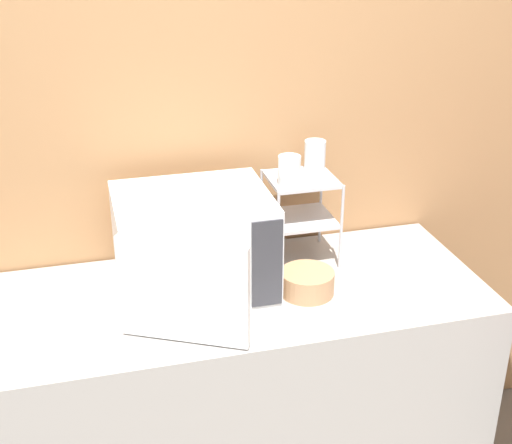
# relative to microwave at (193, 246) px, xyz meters

# --- Properties ---
(wall_back) EXTENTS (8.00, 0.06, 2.60)m
(wall_back) POSITION_rel_microwave_xyz_m (0.07, 0.33, 0.22)
(wall_back) COLOR #9E7047
(wall_back) RESTS_ON ground_plane
(counter) EXTENTS (1.74, 0.67, 0.92)m
(counter) POSITION_rel_microwave_xyz_m (0.07, -0.05, -0.62)
(counter) COLOR #9E9993
(counter) RESTS_ON ground_plane
(microwave) EXTENTS (0.50, 0.59, 0.33)m
(microwave) POSITION_rel_microwave_xyz_m (0.00, 0.00, 0.00)
(microwave) COLOR silver
(microwave) RESTS_ON counter
(dish_rack) EXTENTS (0.23, 0.22, 0.31)m
(dish_rack) POSITION_rel_microwave_xyz_m (0.40, 0.13, 0.06)
(dish_rack) COLOR #B2B2B7
(dish_rack) RESTS_ON counter
(glass_front_left) EXTENTS (0.07, 0.07, 0.10)m
(glass_front_left) POSITION_rel_microwave_xyz_m (0.34, 0.07, 0.19)
(glass_front_left) COLOR silver
(glass_front_left) RESTS_ON dish_rack
(glass_back_right) EXTENTS (0.07, 0.07, 0.10)m
(glass_back_right) POSITION_rel_microwave_xyz_m (0.47, 0.19, 0.19)
(glass_back_right) COLOR silver
(glass_back_right) RESTS_ON dish_rack
(bowl) EXTENTS (0.17, 0.17, 0.08)m
(bowl) POSITION_rel_microwave_xyz_m (0.35, -0.11, -0.13)
(bowl) COLOR #AD7F56
(bowl) RESTS_ON counter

